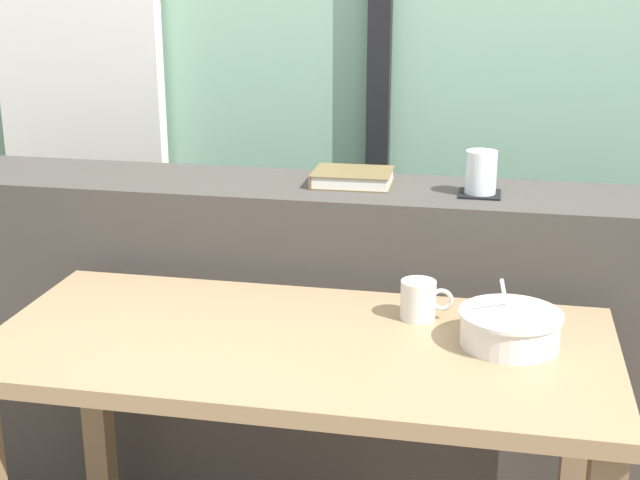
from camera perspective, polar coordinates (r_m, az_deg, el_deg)
The scene contains 9 objects.
curtain_left_panel at distance 3.08m, azimuth -15.21°, elevation 13.35°, with size 0.56×0.06×2.50m, color silver.
window_divider_post at distance 2.82m, azimuth 3.84°, elevation 14.59°, with size 0.07×0.05×2.60m, color black.
dark_console_ledge at distance 2.42m, azimuth 2.87°, elevation -6.91°, with size 2.80×0.32×0.89m, color #423D38.
breakfast_table at distance 1.89m, azimuth -1.25°, elevation -9.34°, with size 1.27×0.60×0.70m.
coaster_square at distance 2.23m, azimuth 10.07°, elevation 2.89°, with size 0.10×0.10×0.01m, color black.
juice_glass at distance 2.21m, azimuth 10.14°, elevation 4.12°, with size 0.08×0.08×0.10m.
closed_book at distance 2.30m, azimuth 2.03°, elevation 3.98°, with size 0.20×0.16×0.03m.
soup_bowl at distance 1.84m, azimuth 11.92°, elevation -5.50°, with size 0.21×0.21×0.15m.
ceramic_mug at distance 1.94m, azimuth 6.30°, elevation -3.78°, with size 0.11×0.08×0.08m.
Camera 1 is at (0.32, -1.63, 1.44)m, focal length 50.59 mm.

